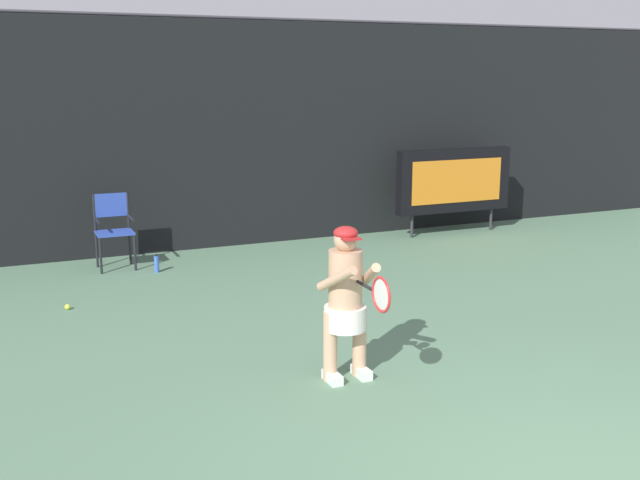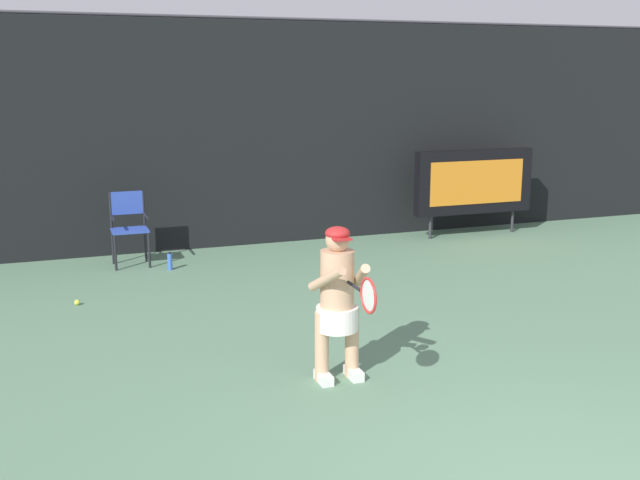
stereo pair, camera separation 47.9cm
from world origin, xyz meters
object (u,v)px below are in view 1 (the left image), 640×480
umpire_chair (114,226)px  water_bottle (157,264)px  tennis_ball_loose (68,307)px  scoreboard (454,181)px  tennis_racket (380,294)px  tennis_player (346,298)px

umpire_chair → water_bottle: 0.86m
water_bottle → tennis_ball_loose: bearing=-135.6°
scoreboard → umpire_chair: bearing=-179.3°
umpire_chair → tennis_racket: tennis_racket is taller
water_bottle → tennis_player: (0.82, -4.54, 0.66)m
tennis_player → tennis_ball_loose: (-2.17, 3.22, -0.74)m
tennis_player → umpire_chair: bearing=104.6°
scoreboard → water_bottle: size_ratio=8.30×
scoreboard → tennis_player: scoreboard is taller
umpire_chair → water_bottle: size_ratio=4.08×
umpire_chair → tennis_ball_loose: size_ratio=15.88×
scoreboard → tennis_ball_loose: (-6.71, -1.90, -0.91)m
umpire_chair → tennis_player: 5.22m
tennis_player → tennis_ball_loose: 3.95m
umpire_chair → water_bottle: (0.50, -0.50, -0.50)m
tennis_player → tennis_ball_loose: size_ratio=21.21×
umpire_chair → water_bottle: umpire_chair is taller
tennis_racket → tennis_player: bearing=100.0°
water_bottle → scoreboard: bearing=6.2°
scoreboard → umpire_chair: 5.86m
tennis_ball_loose → water_bottle: bearing=44.4°
umpire_chair → tennis_ball_loose: (-0.85, -1.82, -0.58)m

